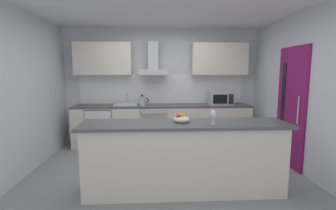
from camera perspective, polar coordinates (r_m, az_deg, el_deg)
The scene contains 18 objects.
ground at distance 4.15m, azimuth -0.65°, elevation -15.50°, with size 5.38×4.74×0.02m, color gray.
ceiling at distance 3.94m, azimuth -0.71°, elevation 22.18°, with size 5.38×4.74×0.02m, color white.
wall_back at distance 5.75m, azimuth -1.49°, elevation 4.48°, with size 5.38×0.12×2.60m, color silver.
wall_left at distance 4.36m, azimuth -31.78°, elevation 2.26°, with size 0.12×4.74×2.60m, color silver.
wall_right at distance 4.52m, azimuth 29.20°, elevation 2.59°, with size 0.12×4.74×2.60m, color silver.
backsplash_tile at distance 5.68m, azimuth -1.47°, elevation 3.73°, with size 3.73×0.02×0.66m, color white.
counter_back at distance 5.49m, azimuth -1.35°, elevation -4.65°, with size 3.86×0.60×0.90m.
counter_island at distance 3.36m, azimuth 3.85°, elevation -12.13°, with size 2.72×0.64×0.97m.
upper_cabinets at distance 5.52m, azimuth -1.44°, elevation 10.67°, with size 3.81×0.32×0.70m.
side_door at distance 4.70m, azimuth 26.76°, elevation -0.44°, with size 0.08×0.85×2.05m.
oven at distance 5.46m, azimuth -3.34°, elevation -4.62°, with size 0.60×0.62×0.80m.
refrigerator at distance 5.59m, azimuth -15.27°, elevation -4.96°, with size 0.58×0.60×0.85m.
microwave at distance 5.53m, azimuth 12.14°, elevation 1.57°, with size 0.50×0.38×0.30m.
sink at distance 5.43m, azimuth -9.70°, elevation 0.23°, with size 0.50×0.40×0.26m.
kettle at distance 5.34m, azimuth -6.03°, elevation 1.01°, with size 0.29×0.15×0.24m.
range_hood at distance 5.46m, azimuth -3.45°, elevation 9.40°, with size 0.62×0.45×0.72m.
wine_glass at distance 3.16m, azimuth 10.48°, elevation -2.22°, with size 0.08×0.08×0.18m.
fruit_bowl at distance 3.25m, azimuth 3.16°, elevation -3.25°, with size 0.22×0.22×0.13m.
Camera 1 is at (-0.16, -3.81, 1.63)m, focal length 26.15 mm.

